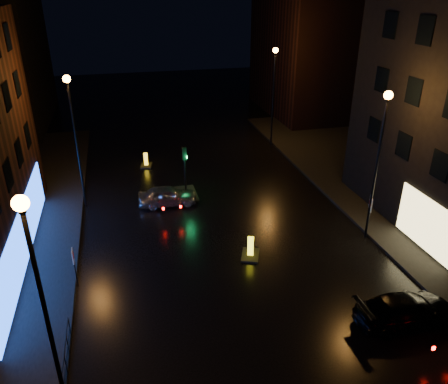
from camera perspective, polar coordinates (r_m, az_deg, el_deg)
The scene contains 15 objects.
ground at distance 19.03m, azimuth 6.21°, elevation -18.22°, with size 120.00×120.00×0.00m, color black.
pavement_right at distance 31.13m, azimuth 25.91°, elevation -1.88°, with size 12.00×44.00×0.15m, color black.
building_far_right at distance 49.58m, azimuth 10.62°, elevation 17.07°, with size 8.00×14.00×12.00m, color black.
street_lamp_lnear at distance 13.39m, azimuth -22.97°, elevation -11.25°, with size 0.44×0.44×8.37m.
street_lamp_lfar at distance 27.89m, azimuth -19.07°, elevation 8.55°, with size 0.44×0.44×8.37m.
street_lamp_rnear at distance 24.02m, azimuth 19.72°, elevation 5.78°, with size 0.44×0.44×8.37m.
street_lamp_rfar at distance 37.83m, azimuth 6.53°, elevation 14.03°, with size 0.44×0.44×8.37m.
traffic_signal at distance 29.83m, azimuth -5.02°, elevation 0.56°, with size 1.40×2.40×3.45m.
guard_railing at distance 17.31m, azimuth -20.32°, elevation -22.24°, with size 0.05×6.04×1.00m.
silver_hatchback at distance 28.55m, azimuth -7.40°, elevation -0.48°, with size 1.51×3.74×1.28m, color #B4B7BC.
dark_sedan at distance 20.63m, azimuth 22.68°, elevation -13.99°, with size 1.81×4.45×1.29m, color black.
bollard_near at distance 23.35m, azimuth 3.47°, elevation -7.84°, with size 1.33×1.57×1.17m.
bollard_far at distance 35.05m, azimuth -10.12°, elevation 3.73°, with size 1.07×1.39×1.09m.
road_sign_left at distance 21.71m, azimuth -19.07°, elevation -8.28°, with size 0.08×0.49×2.04m.
road_sign_right at distance 25.57m, azimuth 18.54°, elevation -1.89°, with size 0.28×0.58×2.50m.
Camera 1 is at (-5.20, -12.70, 13.18)m, focal length 35.00 mm.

